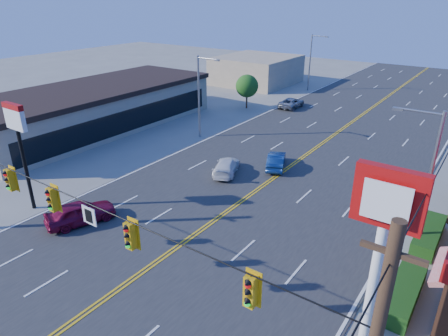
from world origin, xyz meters
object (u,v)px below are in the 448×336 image
Objects in this scene: kfc_pylon at (382,238)px; car_blue at (276,161)px; pizza_hut_sign at (19,135)px; car_white at (226,167)px; car_magenta at (81,213)px; signal_span at (70,218)px; car_silver at (292,103)px.

kfc_pylon reaches higher than car_blue.
car_white is (7.40, 12.09, -4.59)m from pizza_hut_sign.
kfc_pylon is 18.49m from car_magenta.
car_magenta is at bearing 51.34° from car_white.
signal_span is 9.07m from car_magenta.
car_blue is at bearing -153.22° from car_white.
car_blue is (5.82, 14.73, -0.09)m from car_magenta.
car_white is at bearing 26.76° from car_blue.
car_blue is (-0.76, 19.37, -4.25)m from signal_span.
car_silver is (-8.31, 37.38, -4.28)m from signal_span.
kfc_pylon is 39.01m from car_silver.
kfc_pylon is at bearing 19.78° from signal_span.
pizza_hut_sign is 18.96m from car_blue.
car_blue is at bearing 111.54° from car_silver.
car_blue is (10.12, 15.37, -4.55)m from pizza_hut_sign.
car_white is at bearing 102.20° from signal_span.
car_white is (-3.48, 16.09, -4.29)m from signal_span.
pizza_hut_sign reaches higher than car_white.
kfc_pylon reaches higher than car_silver.
signal_span is 3.55× the size of pizza_hut_sign.
signal_span is at bearing -160.22° from kfc_pylon.
car_magenta is at bearing 8.51° from pizza_hut_sign.
signal_span is at bearing 68.71° from car_blue.
kfc_pylon is 22.02m from pizza_hut_sign.
signal_span reaches higher than car_magenta.
pizza_hut_sign is 33.79m from car_silver.
kfc_pylon is at bearing 116.86° from car_white.
kfc_pylon is (11.12, 4.00, 1.16)m from signal_span.
kfc_pylon is at bearing 104.16° from car_blue.
car_white is at bearing 101.57° from car_silver.
kfc_pylon is 2.21× the size of car_blue.
car_magenta reaches higher than car_white.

